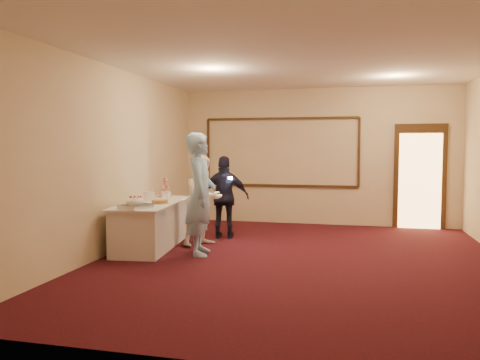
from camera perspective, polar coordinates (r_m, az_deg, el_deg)
name	(u,v)px	position (r m, az deg, el deg)	size (l,w,h in m)	color
floor	(299,261)	(7.19, 7.23, -9.76)	(7.00, 7.00, 0.00)	black
room_walls	(300,126)	(6.99, 7.37, 6.58)	(6.04, 7.04, 3.02)	beige
wall_molding	(281,152)	(10.53, 5.00, 3.41)	(3.45, 0.04, 1.55)	#31210E
doorway	(420,177)	(10.52, 21.08, 0.32)	(1.05, 0.07, 2.20)	#31210E
buffet_table	(152,224)	(8.20, -10.64, -5.32)	(1.08, 2.28, 0.77)	white
pavlova_tray	(136,204)	(7.33, -12.62, -2.82)	(0.46, 0.55, 0.18)	#B7B9BF
cupcake_stand	(165,189)	(8.95, -9.15, -1.14)	(0.27, 0.27, 0.40)	#CA4A59
plate_stack_a	(149,196)	(8.31, -11.02, -1.95)	(0.21, 0.21, 0.17)	white
plate_stack_b	(166,196)	(8.48, -8.98, -1.89)	(0.17, 0.17, 0.15)	white
tart	(160,202)	(7.87, -9.74, -2.68)	(0.31, 0.31, 0.06)	white
man	(200,194)	(7.42, -4.85, -1.72)	(0.71, 0.46, 1.94)	#93C5F5
woman	(203,200)	(8.15, -4.47, -2.50)	(0.76, 0.60, 1.57)	white
guest	(225,197)	(8.78, -1.86, -2.11)	(0.91, 0.38, 1.55)	black
camera_flash	(230,178)	(8.52, -1.19, 0.23)	(0.07, 0.04, 0.05)	white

